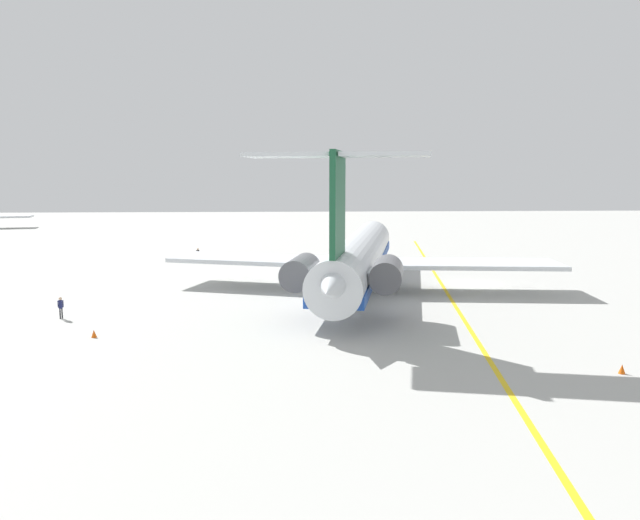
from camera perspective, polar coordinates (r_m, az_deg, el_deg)
ground at (r=66.65m, az=14.22°, el=-2.27°), size 294.54×294.54×0.00m
main_jetliner at (r=59.98m, az=3.63°, el=0.34°), size 44.93×40.08×13.20m
ground_crew_near_nose at (r=84.96m, az=-11.45°, el=0.68°), size 0.31×0.38×1.79m
ground_crew_near_tail at (r=53.13m, az=-23.29°, el=-3.92°), size 0.28×0.42×1.78m
safety_cone_nose at (r=46.22m, az=-20.56°, el=-6.53°), size 0.40×0.40×0.55m
safety_cone_wingtip at (r=39.65m, az=26.61°, el=-9.18°), size 0.40×0.40×0.55m
safety_cone_tail at (r=86.54m, az=-6.79°, el=0.33°), size 0.40×0.40×0.55m
taxiway_centreline at (r=63.52m, az=11.67°, el=-2.67°), size 95.79×15.20×0.01m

